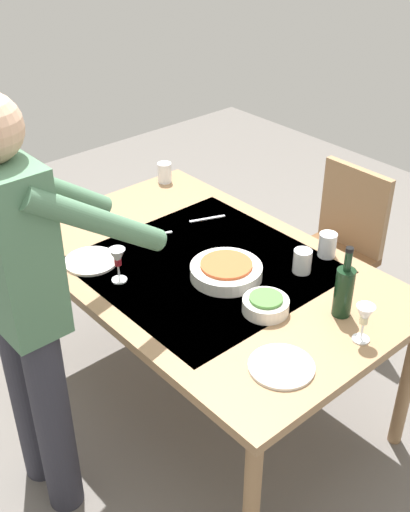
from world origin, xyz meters
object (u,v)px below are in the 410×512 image
Objects in this scene: serving_bowl_pasta at (226,270)px; dining_table at (205,279)px; wine_bottle at (344,290)px; water_cup_near_right at (302,261)px; wine_glass_left at (118,259)px; wine_glass_right at (364,317)px; chair_near at (339,242)px; dinner_plate_far at (91,261)px; water_cup_near_left at (327,245)px; side_bowl_salad at (266,304)px; dinner_plate_near at (281,366)px; person_server at (24,297)px; water_cup_far_left at (165,173)px.

dining_table is at bearing 4.62° from serving_bowl_pasta.
water_cup_near_right is (0.29, -0.11, -0.06)m from wine_bottle.
wine_glass_left is 1.00× the size of wine_glass_right.
dinner_plate_far is at bearing 73.92° from chair_near.
water_cup_near_left is (0.31, -0.28, -0.06)m from wine_bottle.
water_cup_near_right reaches higher than side_bowl_salad.
dinner_plate_near is (-0.36, 0.68, -0.05)m from water_cup_near_left.
dining_table is 0.50m from dinner_plate_far.
chair_near is 0.95m from serving_bowl_pasta.
wine_glass_left reaches higher than serving_bowl_pasta.
wine_glass_right is at bearing -105.04° from dinner_plate_near.
person_server is 15.81× the size of water_cup_far_left.
dinner_plate_near is (-0.26, 0.19, -0.03)m from side_bowl_salad.
person_server reaches higher than water_cup_near_right.
side_bowl_salad is 0.80m from dinner_plate_far.
person_server is at bearing 49.35° from wine_glass_right.
chair_near is at bearing -61.03° from dinner_plate_near.
chair_near is 3.96× the size of dinner_plate_far.
water_cup_near_left is at bearing 120.02° from chair_near.
dining_table is at bearing 7.89° from wine_glass_right.
wine_glass_right is 1.38× the size of water_cup_near_left.
dining_table is 0.55m from water_cup_near_left.
dinner_plate_far is (0.31, -0.45, -0.19)m from person_server.
wine_bottle is at bearing -81.61° from dinner_plate_near.
person_server is 11.19× the size of wine_glass_right.
wine_glass_left reaches higher than water_cup_near_right.
wine_bottle is at bearing -25.13° from wine_glass_right.
side_bowl_salad is (-0.39, 0.04, 0.10)m from dining_table.
dinner_plate_near is (-0.63, 1.14, 0.24)m from chair_near.
chair_near is 1.31m from wine_glass_left.
serving_bowl_pasta is (0.47, 0.16, -0.08)m from wine_bottle.
wine_glass_left is 0.66× the size of dinner_plate_near.
water_cup_near_left is (-0.44, -0.79, -0.05)m from wine_glass_left.
wine_glass_right reaches higher than water_cup_near_right.
water_cup_near_right is 0.32m from serving_bowl_pasta.
water_cup_far_left is at bearing 34.30° from chair_near.
wine_glass_right is at bearing -158.24° from side_bowl_salad.
person_server is at bearing 39.97° from dinner_plate_near.
water_cup_near_right is at bearing -123.65° from serving_bowl_pasta.
dinner_plate_near is at bearing 118.25° from water_cup_near_left.
person_server reaches higher than water_cup_far_left.
wine_glass_left is at bearing -75.69° from person_server.
water_cup_near_right is 0.90m from dinner_plate_far.
dinner_plate_far is at bearing 3.61° from wine_glass_left.
water_cup_far_left is 0.36× the size of serving_bowl_pasta.
chair_near is 1.77m from person_server.
chair_near is 1.14m from wine_glass_right.
water_cup_far_left is (1.05, 0.07, -0.00)m from water_cup_near_left.
wine_bottle is at bearing 171.13° from water_cup_far_left.
wine_glass_right is 0.63m from serving_bowl_pasta.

